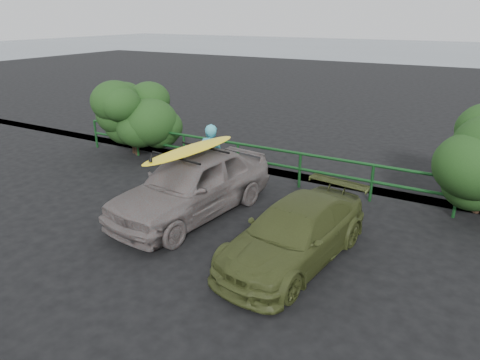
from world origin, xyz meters
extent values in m
plane|color=black|center=(0.00, 0.00, 0.00)|extent=(80.00, 80.00, 0.00)
plane|color=slate|center=(0.00, 60.00, 0.00)|extent=(200.00, 200.00, 0.00)
imported|color=slate|center=(-0.62, 2.10, 0.78)|extent=(2.43, 4.77, 1.55)
imported|color=#3D461F|center=(2.35, 1.36, 0.58)|extent=(2.21, 4.20, 1.16)
imported|color=#42B1C7|center=(-1.03, 3.60, 0.94)|extent=(0.78, 0.61, 1.89)
ellipsoid|color=yellow|center=(-0.62, 2.10, 1.65)|extent=(1.00, 3.01, 0.09)
camera|label=1|loc=(5.07, -5.67, 4.60)|focal=32.00mm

